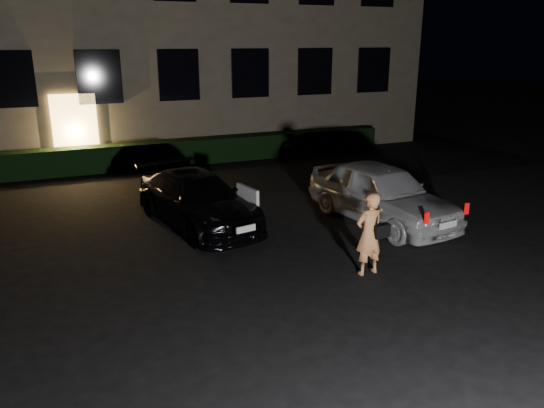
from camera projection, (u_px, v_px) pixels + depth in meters
name	position (u px, v px, depth m)	size (l,w,h in m)	color
ground	(332.00, 288.00, 9.29)	(80.00, 80.00, 0.00)	black
hedge	(186.00, 152.00, 18.41)	(15.00, 0.70, 0.85)	black
sedan	(197.00, 200.00, 12.33)	(2.49, 4.40, 1.20)	black
hatch	(382.00, 193.00, 12.48)	(2.23, 4.33, 1.41)	silver
man	(369.00, 234.00, 9.65)	(0.68, 0.44, 1.57)	#D98650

